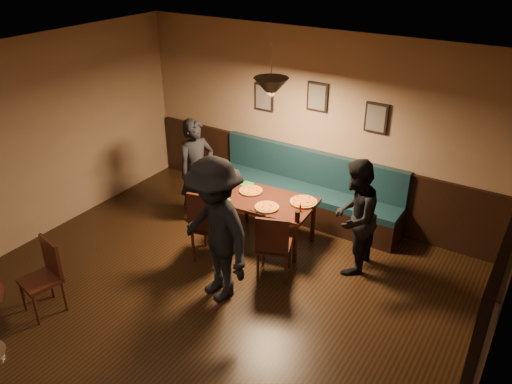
% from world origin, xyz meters
% --- Properties ---
extents(floor, '(7.00, 7.00, 0.00)m').
position_xyz_m(floor, '(0.00, 0.00, 0.00)').
color(floor, black).
rests_on(floor, ground).
extents(ceiling, '(7.00, 7.00, 0.00)m').
position_xyz_m(ceiling, '(0.00, 0.00, 2.80)').
color(ceiling, silver).
rests_on(ceiling, ground).
extents(wall_back, '(6.00, 0.00, 6.00)m').
position_xyz_m(wall_back, '(0.00, 3.50, 1.40)').
color(wall_back, '#8C704F').
rests_on(wall_back, ground).
extents(wall_right, '(0.00, 7.00, 7.00)m').
position_xyz_m(wall_right, '(3.00, 0.00, 1.40)').
color(wall_right, '#8C704F').
rests_on(wall_right, ground).
extents(wainscot, '(5.88, 0.06, 1.00)m').
position_xyz_m(wainscot, '(0.00, 3.47, 0.50)').
color(wainscot, black).
rests_on(wainscot, ground).
extents(booth_bench, '(3.00, 0.60, 1.00)m').
position_xyz_m(booth_bench, '(0.00, 3.20, 0.50)').
color(booth_bench, '#0F232D').
rests_on(booth_bench, ground).
extents(window_frame, '(0.06, 2.56, 1.86)m').
position_xyz_m(window_frame, '(2.96, 0.50, 1.50)').
color(window_frame, black).
rests_on(window_frame, wall_right).
extents(window_glass, '(0.00, 2.40, 2.40)m').
position_xyz_m(window_glass, '(2.93, 0.50, 1.50)').
color(window_glass, black).
rests_on(window_glass, wall_right).
extents(picture_left, '(0.32, 0.04, 0.42)m').
position_xyz_m(picture_left, '(-0.90, 3.47, 1.70)').
color(picture_left, black).
rests_on(picture_left, wall_back).
extents(picture_center, '(0.32, 0.04, 0.42)m').
position_xyz_m(picture_center, '(0.00, 3.47, 1.85)').
color(picture_center, black).
rests_on(picture_center, wall_back).
extents(picture_right, '(0.32, 0.04, 0.42)m').
position_xyz_m(picture_right, '(0.90, 3.47, 1.70)').
color(picture_right, black).
rests_on(picture_right, wall_back).
extents(pendant_lamp, '(0.44, 0.44, 0.25)m').
position_xyz_m(pendant_lamp, '(-0.09, 2.30, 2.25)').
color(pendant_lamp, black).
rests_on(pendant_lamp, ceiling).
extents(dining_table, '(1.29, 0.89, 0.66)m').
position_xyz_m(dining_table, '(-0.09, 2.30, 0.33)').
color(dining_table, black).
rests_on(dining_table, floor).
extents(chair_near_left, '(0.56, 0.56, 1.05)m').
position_xyz_m(chair_near_left, '(-0.54, 1.57, 0.52)').
color(chair_near_left, black).
rests_on(chair_near_left, floor).
extents(chair_near_right, '(0.53, 0.53, 0.93)m').
position_xyz_m(chair_near_right, '(0.37, 1.67, 0.47)').
color(chair_near_right, black).
rests_on(chair_near_right, floor).
extents(diner_left, '(0.56, 0.68, 1.62)m').
position_xyz_m(diner_left, '(-1.32, 2.27, 0.81)').
color(diner_left, black).
rests_on(diner_left, floor).
extents(diner_right, '(0.63, 0.79, 1.54)m').
position_xyz_m(diner_right, '(1.14, 2.33, 0.77)').
color(diner_right, black).
rests_on(diner_right, floor).
extents(diner_front, '(1.34, 1.05, 1.81)m').
position_xyz_m(diner_front, '(-0.01, 0.96, 0.91)').
color(diner_front, black).
rests_on(diner_front, floor).
extents(pizza_a, '(0.40, 0.40, 0.04)m').
position_xyz_m(pizza_a, '(-0.45, 2.39, 0.68)').
color(pizza_a, orange).
rests_on(pizza_a, dining_table).
extents(pizza_b, '(0.42, 0.42, 0.04)m').
position_xyz_m(pizza_b, '(-0.01, 2.10, 0.68)').
color(pizza_b, gold).
rests_on(pizza_b, dining_table).
extents(pizza_c, '(0.41, 0.41, 0.04)m').
position_xyz_m(pizza_c, '(0.34, 2.49, 0.68)').
color(pizza_c, orange).
rests_on(pizza_c, dining_table).
extents(soda_glass, '(0.08, 0.08, 0.14)m').
position_xyz_m(soda_glass, '(0.50, 2.02, 0.73)').
color(soda_glass, black).
rests_on(soda_glass, dining_table).
extents(tabasco_bottle, '(0.03, 0.03, 0.12)m').
position_xyz_m(tabasco_bottle, '(0.41, 2.26, 0.72)').
color(tabasco_bottle, '#950804').
rests_on(tabasco_bottle, dining_table).
extents(napkin_a, '(0.16, 0.16, 0.01)m').
position_xyz_m(napkin_a, '(-0.62, 2.56, 0.66)').
color(napkin_a, '#217C26').
rests_on(napkin_a, dining_table).
extents(napkin_b, '(0.17, 0.17, 0.01)m').
position_xyz_m(napkin_b, '(-0.62, 1.98, 0.66)').
color(napkin_b, '#217F31').
rests_on(napkin_b, dining_table).
extents(cutlery_set, '(0.17, 0.04, 0.00)m').
position_xyz_m(cutlery_set, '(-0.05, 1.93, 0.66)').
color(cutlery_set, '#B8B8BC').
rests_on(cutlery_set, dining_table).
extents(cafe_chair_far, '(0.47, 0.47, 0.90)m').
position_xyz_m(cafe_chair_far, '(-1.54, -0.37, 0.45)').
color(cafe_chair_far, black).
rests_on(cafe_chair_far, floor).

